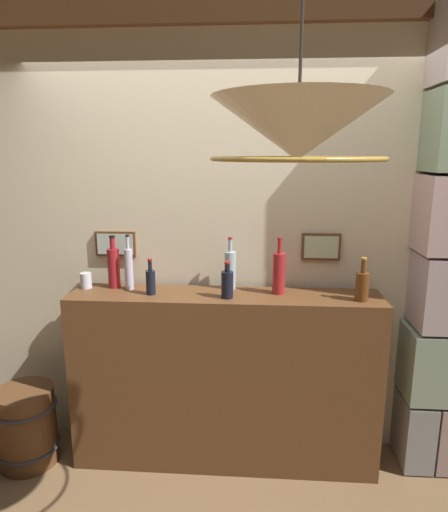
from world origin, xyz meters
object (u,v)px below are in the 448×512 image
pendant_lamp (298,131)px  liquor_bottle_gin (230,269)px  wooden_barrel (27,426)px  glass_tumbler_rocks (86,280)px  liquor_bottle_scotch (114,267)px  liquor_bottle_rye (227,284)px  liquor_bottle_brandy (151,281)px  liquor_bottle_tequila (129,268)px  liquor_bottle_vodka (279,272)px  liquor_bottle_bourbon (362,285)px

pendant_lamp → liquor_bottle_gin: bearing=105.6°
liquor_bottle_gin → wooden_barrel: bearing=-168.7°
glass_tumbler_rocks → wooden_barrel: glass_tumbler_rocks is taller
liquor_bottle_scotch → liquor_bottle_rye: 0.75m
liquor_bottle_rye → wooden_barrel: (-1.29, -0.06, -0.96)m
liquor_bottle_rye → liquor_bottle_brandy: size_ratio=1.00×
liquor_bottle_scotch → glass_tumbler_rocks: 0.20m
liquor_bottle_tequila → glass_tumbler_rocks: liquor_bottle_tequila is taller
liquor_bottle_brandy → glass_tumbler_rocks: 0.45m
liquor_bottle_scotch → liquor_bottle_vodka: bearing=-3.2°
liquor_bottle_tequila → wooden_barrel: size_ratio=0.68×
liquor_bottle_gin → liquor_bottle_brandy: 0.50m
liquor_bottle_bourbon → liquor_bottle_tequila: bearing=174.8°
liquor_bottle_tequila → glass_tumbler_rocks: (-0.28, 0.00, -0.09)m
glass_tumbler_rocks → pendant_lamp: (1.21, -1.02, 0.86)m
liquor_bottle_tequila → liquor_bottle_brandy: (0.16, -0.10, -0.05)m
liquor_bottle_vodka → glass_tumbler_rocks: (-1.21, 0.03, -0.08)m
liquor_bottle_vodka → pendant_lamp: (0.00, -0.99, 0.78)m
liquor_bottle_gin → liquor_bottle_vodka: bearing=-16.3°
liquor_bottle_tequila → wooden_barrel: 1.22m
liquor_bottle_scotch → liquor_bottle_tequila: (0.11, -0.03, 0.00)m
liquor_bottle_bourbon → liquor_bottle_scotch: bearing=174.0°
liquor_bottle_bourbon → liquor_bottle_tequila: 1.41m
liquor_bottle_brandy → wooden_barrel: liquor_bottle_brandy is taller
liquor_bottle_bourbon → liquor_bottle_rye: 0.78m
liquor_bottle_brandy → pendant_lamp: (0.77, -0.92, 0.83)m
wooden_barrel → liquor_bottle_tequila: bearing=16.5°
wooden_barrel → liquor_bottle_rye: bearing=2.8°
liquor_bottle_bourbon → liquor_bottle_tequila: size_ratio=0.74×
liquor_bottle_rye → liquor_bottle_gin: 0.20m
liquor_bottle_vodka → pendant_lamp: size_ratio=0.56×
liquor_bottle_brandy → wooden_barrel: (-0.82, -0.10, -0.96)m
liquor_bottle_brandy → pendant_lamp: bearing=-49.9°
wooden_barrel → liquor_bottle_brandy: bearing=6.9°
pendant_lamp → glass_tumbler_rocks: bearing=140.0°
liquor_bottle_brandy → glass_tumbler_rocks: size_ratio=2.25×
liquor_bottle_scotch → liquor_bottle_rye: liquor_bottle_scotch is taller
pendant_lamp → liquor_bottle_rye: bearing=109.2°
glass_tumbler_rocks → liquor_bottle_brandy: bearing=-12.8°
pendant_lamp → wooden_barrel: size_ratio=1.22×
liquor_bottle_gin → pendant_lamp: pendant_lamp is taller
pendant_lamp → liquor_bottle_tequila: bearing=132.6°
glass_tumbler_rocks → wooden_barrel: size_ratio=0.19×
liquor_bottle_scotch → liquor_bottle_vodka: liquor_bottle_vodka is taller
liquor_bottle_bourbon → liquor_bottle_gin: (-0.77, 0.19, 0.03)m
liquor_bottle_vodka → wooden_barrel: 1.89m
liquor_bottle_tequila → liquor_bottle_brandy: size_ratio=1.57×
liquor_bottle_rye → liquor_bottle_tequila: liquor_bottle_tequila is taller
liquor_bottle_vodka → wooden_barrel: liquor_bottle_vodka is taller
liquor_bottle_bourbon → liquor_bottle_gin: liquor_bottle_gin is taller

